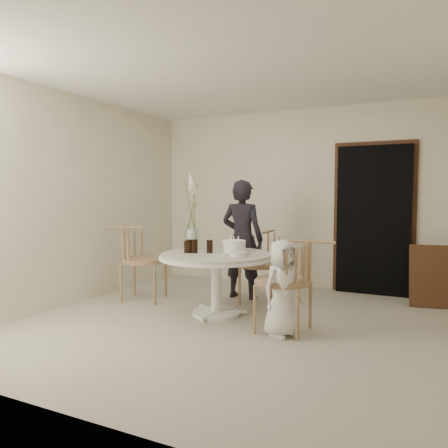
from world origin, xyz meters
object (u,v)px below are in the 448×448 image
at_px(chair_left, 134,252).
at_px(boy, 283,288).
at_px(flower_vase, 192,222).
at_px(table, 216,263).
at_px(girl, 242,239).
at_px(chair_far, 265,256).
at_px(birthday_cake, 234,246).
at_px(chair_right, 296,272).

distance_m(chair_left, boy, 2.36).
bearing_deg(flower_vase, table, -22.36).
xyz_separation_m(chair_left, flower_vase, (0.92, -0.01, 0.42)).
bearing_deg(girl, flower_vase, 64.69).
bearing_deg(chair_far, boy, -63.26).
distance_m(girl, flower_vase, 0.87).
distance_m(chair_far, birthday_cake, 0.70).
bearing_deg(flower_vase, boy, -22.39).
relative_size(chair_far, chair_right, 0.96).
xyz_separation_m(birthday_cake, flower_vase, (-0.54, -0.06, 0.27)).
relative_size(chair_far, boy, 0.96).
bearing_deg(flower_vase, girl, 64.96).
relative_size(table, birthday_cake, 4.65).
xyz_separation_m(chair_far, girl, (-0.34, 0.03, 0.20)).
bearing_deg(chair_left, flower_vase, -106.66).
height_order(boy, flower_vase, flower_vase).
relative_size(table, boy, 1.37).
height_order(table, flower_vase, flower_vase).
distance_m(table, chair_right, 1.07).
distance_m(chair_right, birthday_cake, 1.05).
bearing_deg(girl, chair_right, 133.42).
bearing_deg(chair_right, birthday_cake, -116.33).
bearing_deg(chair_far, chair_right, -56.81).
relative_size(chair_right, birthday_cake, 3.41).
distance_m(table, flower_vase, 0.64).
xyz_separation_m(chair_far, boy, (0.67, -1.28, -0.12)).
relative_size(chair_right, boy, 1.00).
bearing_deg(flower_vase, chair_left, 179.26).
height_order(chair_far, birthday_cake, chair_far).
bearing_deg(chair_left, table, -113.79).
relative_size(girl, birthday_cake, 5.65).
height_order(girl, boy, girl).
height_order(chair_right, chair_left, chair_left).
xyz_separation_m(table, chair_right, (1.04, -0.24, 0.01)).
height_order(chair_left, flower_vase, flower_vase).
distance_m(chair_left, birthday_cake, 1.47).
distance_m(chair_right, chair_left, 2.42).
distance_m(table, chair_left, 1.35).
height_order(chair_right, boy, same).
relative_size(chair_right, flower_vase, 1.01).
xyz_separation_m(girl, flower_vase, (-0.35, -0.75, 0.26)).
bearing_deg(chair_far, flower_vase, -135.02).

